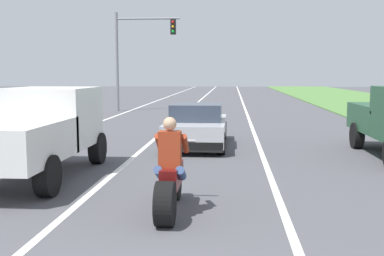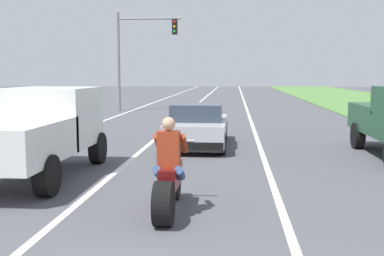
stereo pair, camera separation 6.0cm
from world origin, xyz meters
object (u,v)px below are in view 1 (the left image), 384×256
at_px(motorcycle_with_rider, 170,179).
at_px(sports_car_silver, 197,127).
at_px(pickup_truck_left_lane_white, 37,128).
at_px(traffic_light_mast_near, 136,46).

relative_size(motorcycle_with_rider, sports_car_silver, 0.51).
bearing_deg(motorcycle_with_rider, sports_car_silver, 90.78).
bearing_deg(motorcycle_with_rider, pickup_truck_left_lane_white, 142.40).
xyz_separation_m(motorcycle_with_rider, traffic_light_mast_near, (-4.86, 21.24, 3.36)).
xyz_separation_m(sports_car_silver, pickup_truck_left_lane_white, (-3.22, -4.83, 0.48)).
height_order(motorcycle_with_rider, sports_car_silver, motorcycle_with_rider).
xyz_separation_m(pickup_truck_left_lane_white, traffic_light_mast_near, (-1.54, 18.68, 2.85)).
distance_m(pickup_truck_left_lane_white, traffic_light_mast_near, 18.96).
bearing_deg(pickup_truck_left_lane_white, traffic_light_mast_near, 94.70).
bearing_deg(motorcycle_with_rider, traffic_light_mast_near, 102.88).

